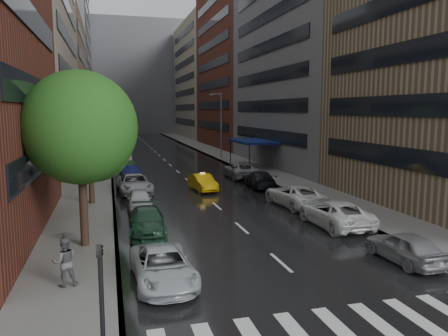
{
  "coord_description": "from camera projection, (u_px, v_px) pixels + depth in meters",
  "views": [
    {
      "loc": [
        -7.3,
        -13.56,
        6.82
      ],
      "look_at": [
        0.0,
        14.0,
        3.0
      ],
      "focal_mm": 35.0,
      "sensor_mm": 36.0,
      "label": 1
    }
  ],
  "objects": [
    {
      "name": "ground",
      "position": [
        323.0,
        300.0,
        15.75
      ],
      "size": [
        220.0,
        220.0,
        0.0
      ],
      "primitive_type": "plane",
      "color": "gray",
      "rests_on": "ground"
    },
    {
      "name": "road",
      "position": [
        161.0,
        157.0,
        63.66
      ],
      "size": [
        14.0,
        140.0,
        0.01
      ],
      "primitive_type": "cube",
      "color": "black",
      "rests_on": "ground"
    },
    {
      "name": "sidewalk_left",
      "position": [
        97.0,
        158.0,
        61.37
      ],
      "size": [
        4.0,
        140.0,
        0.15
      ],
      "primitive_type": "cube",
      "color": "gray",
      "rests_on": "ground"
    },
    {
      "name": "sidewalk_right",
      "position": [
        221.0,
        155.0,
        65.93
      ],
      "size": [
        4.0,
        140.0,
        0.15
      ],
      "primitive_type": "cube",
      "color": "gray",
      "rests_on": "ground"
    },
    {
      "name": "crosswalk",
      "position": [
        359.0,
        325.0,
        13.89
      ],
      "size": [
        13.15,
        2.8,
        0.01
      ],
      "color": "silver",
      "rests_on": "ground"
    },
    {
      "name": "buildings_left",
      "position": [
        53.0,
        49.0,
        66.15
      ],
      "size": [
        8.0,
        108.0,
        38.0
      ],
      "color": "maroon",
      "rests_on": "ground"
    },
    {
      "name": "buildings_right",
      "position": [
        246.0,
        59.0,
        71.89
      ],
      "size": [
        8.05,
        109.1,
        36.0
      ],
      "color": "#937A5B",
      "rests_on": "ground"
    },
    {
      "name": "building_far",
      "position": [
        132.0,
        78.0,
        126.69
      ],
      "size": [
        40.0,
        14.0,
        32.0
      ],
      "primitive_type": "cube",
      "color": "slate",
      "rests_on": "ground"
    },
    {
      "name": "tree_near",
      "position": [
        80.0,
        128.0,
        20.85
      ],
      "size": [
        5.46,
        5.46,
        8.7
      ],
      "color": "#382619",
      "rests_on": "ground"
    },
    {
      "name": "tree_mid",
      "position": [
        89.0,
        121.0,
        30.65
      ],
      "size": [
        5.51,
        5.51,
        8.78
      ],
      "color": "#382619",
      "rests_on": "ground"
    },
    {
      "name": "tree_far",
      "position": [
        95.0,
        128.0,
        44.07
      ],
      "size": [
        4.62,
        4.62,
        7.36
      ],
      "color": "#382619",
      "rests_on": "ground"
    },
    {
      "name": "taxi",
      "position": [
        203.0,
        182.0,
        37.03
      ],
      "size": [
        1.94,
        4.37,
        1.39
      ],
      "primitive_type": "imported",
      "rotation": [
        0.0,
        0.0,
        0.11
      ],
      "color": "yellow",
      "rests_on": "ground"
    },
    {
      "name": "parked_cars_left",
      "position": [
        136.0,
        190.0,
        33.46
      ],
      "size": [
        2.95,
        41.25,
        1.57
      ],
      "color": "silver",
      "rests_on": "ground"
    },
    {
      "name": "parked_cars_right",
      "position": [
        285.0,
        191.0,
        32.86
      ],
      "size": [
        3.13,
        30.24,
        1.58
      ],
      "color": "gray",
      "rests_on": "ground"
    },
    {
      "name": "ped_black_umbrella",
      "position": [
        64.0,
        255.0,
        16.47
      ],
      "size": [
        1.02,
        0.98,
        2.09
      ],
      "color": "#54545A",
      "rests_on": "sidewalk_left"
    },
    {
      "name": "traffic_light",
      "position": [
        102.0,
        299.0,
        10.64
      ],
      "size": [
        0.18,
        0.15,
        3.45
      ],
      "color": "black",
      "rests_on": "sidewalk_left"
    },
    {
      "name": "street_lamp_left",
      "position": [
        104.0,
        130.0,
        41.89
      ],
      "size": [
        1.74,
        0.22,
        9.0
      ],
      "color": "gray",
      "rests_on": "sidewalk_left"
    },
    {
      "name": "street_lamp_right",
      "position": [
        221.0,
        124.0,
        60.18
      ],
      "size": [
        1.74,
        0.22,
        9.0
      ],
      "color": "gray",
      "rests_on": "sidewalk_right"
    },
    {
      "name": "awning",
      "position": [
        252.0,
        141.0,
        51.15
      ],
      "size": [
        4.0,
        8.0,
        3.12
      ],
      "color": "navy",
      "rests_on": "sidewalk_right"
    }
  ]
}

